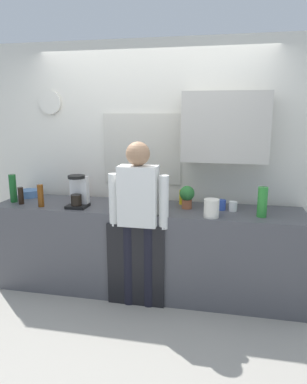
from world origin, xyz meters
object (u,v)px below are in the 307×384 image
object	(u,v)px
bottle_clear_soda	(262,202)
cup_white_mug	(233,206)
dish_soap	(182,197)
person_at_sink	(138,212)
cup_yellow_cup	(132,206)
bottle_olive_oil	(161,195)
storage_canister	(211,208)
bottle_red_vinegar	(74,188)
potted_plant	(187,196)
cup_blue_mug	(221,205)
bottle_dark_sauce	(21,196)
coffee_maker	(78,193)
mixing_bowl	(29,193)
bottle_green_wine	(13,188)
bottle_amber_beer	(41,196)

from	to	relation	value
bottle_clear_soda	cup_white_mug	size ratio (longest dim) A/B	2.95
dish_soap	person_at_sink	bearing A→B (deg)	-125.37
person_at_sink	cup_yellow_cup	bearing A→B (deg)	124.70
bottle_olive_oil	person_at_sink	world-z (taller)	person_at_sink
bottle_olive_oil	storage_canister	xyz separation A→B (m)	(0.52, -0.28, -0.04)
bottle_red_vinegar	bottle_clear_soda	bearing A→B (deg)	-9.52
cup_yellow_cup	potted_plant	bearing A→B (deg)	20.13
cup_white_mug	cup_blue_mug	size ratio (longest dim) A/B	0.95
cup_white_mug	potted_plant	world-z (taller)	potted_plant
bottle_dark_sauce	potted_plant	size ratio (longest dim) A/B	0.78
bottle_clear_soda	cup_blue_mug	xyz separation A→B (m)	(-0.37, 0.17, -0.09)
coffee_maker	cup_yellow_cup	distance (m)	0.58
mixing_bowl	person_at_sink	xyz separation A→B (m)	(1.40, -0.46, -0.00)
cup_white_mug	coffee_maker	bearing A→B (deg)	-174.33
coffee_maker	bottle_clear_soda	bearing A→B (deg)	0.34
cup_blue_mug	bottle_dark_sauce	bearing A→B (deg)	-174.54
bottle_red_vinegar	cup_yellow_cup	bearing A→B (deg)	-26.11
bottle_red_vinegar	cup_white_mug	xyz separation A→B (m)	(1.74, -0.19, -0.06)
storage_canister	person_at_sink	distance (m)	0.68
bottle_olive_oil	cup_yellow_cup	distance (m)	0.34
bottle_green_wine	mixing_bowl	size ratio (longest dim) A/B	1.36
coffee_maker	potted_plant	size ratio (longest dim) A/B	1.43
coffee_maker	mixing_bowl	size ratio (longest dim) A/B	1.50
cup_white_mug	cup_blue_mug	world-z (taller)	cup_blue_mug
mixing_bowl	storage_canister	bearing A→B (deg)	-10.54
mixing_bowl	storage_canister	world-z (taller)	storage_canister
dish_soap	coffee_maker	bearing A→B (deg)	-162.89
mixing_bowl	cup_white_mug	bearing A→B (deg)	-3.34
bottle_amber_beer	person_at_sink	world-z (taller)	person_at_sink
cup_yellow_cup	cup_blue_mug	bearing A→B (deg)	13.49
bottle_olive_oil	cup_yellow_cup	world-z (taller)	bottle_olive_oil
bottle_green_wine	cup_white_mug	xyz separation A→B (m)	(2.30, 0.11, -0.10)
cup_white_mug	cup_blue_mug	xyz separation A→B (m)	(-0.11, 0.02, 0.00)
bottle_olive_oil	storage_canister	bearing A→B (deg)	-28.37
bottle_amber_beer	potted_plant	bearing A→B (deg)	9.11
mixing_bowl	dish_soap	xyz separation A→B (m)	(1.75, 0.03, 0.04)
coffee_maker	bottle_olive_oil	bearing A→B (deg)	12.46
storage_canister	bottle_dark_sauce	bearing A→B (deg)	177.67
bottle_olive_oil	cup_white_mug	world-z (taller)	bottle_olive_oil
cup_white_mug	potted_plant	bearing A→B (deg)	178.89
cup_white_mug	cup_yellow_cup	bearing A→B (deg)	-169.39
coffee_maker	bottle_olive_oil	xyz separation A→B (m)	(0.82, 0.18, -0.02)
bottle_dark_sauce	cup_yellow_cup	xyz separation A→B (m)	(1.20, -0.01, -0.05)
bottle_green_wine	mixing_bowl	distance (m)	0.27
coffee_maker	storage_canister	world-z (taller)	coffee_maker
bottle_dark_sauce	dish_soap	size ratio (longest dim) A/B	1.00
coffee_maker	bottle_red_vinegar	size ratio (longest dim) A/B	1.50
cup_blue_mug	bottle_green_wine	bearing A→B (deg)	-176.54
bottle_green_wine	mixing_bowl	xyz separation A→B (m)	(0.03, 0.24, -0.11)
bottle_clear_soda	bottle_dark_sauce	bearing A→B (deg)	-179.28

